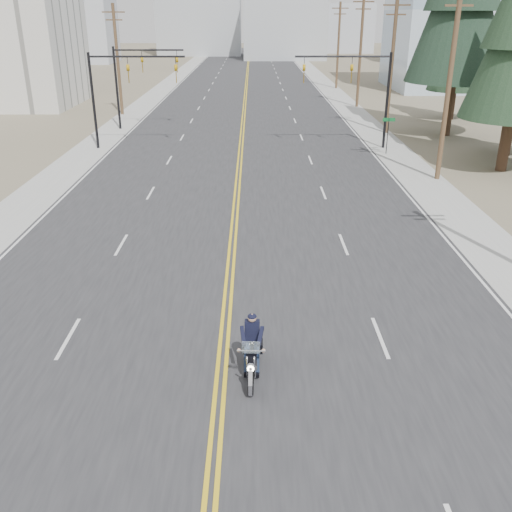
{
  "coord_description": "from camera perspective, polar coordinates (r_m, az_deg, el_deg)",
  "views": [
    {
      "loc": [
        0.93,
        -11.76,
        9.6
      ],
      "look_at": [
        1.03,
        6.99,
        1.6
      ],
      "focal_mm": 40.0,
      "sensor_mm": 36.0,
      "label": 1
    }
  ],
  "objects": [
    {
      "name": "utility_pole_d",
      "position": [
        65.89,
        10.41,
        19.62
      ],
      "size": [
        2.2,
        0.3,
        11.5
      ],
      "color": "brown",
      "rests_on": "ground"
    },
    {
      "name": "sidewalk_right",
      "position": [
        83.0,
        7.3,
        16.3
      ],
      "size": [
        3.0,
        200.0,
        0.01
      ],
      "primitive_type": "cube",
      "color": "#A5A5A0",
      "rests_on": "ground"
    },
    {
      "name": "haze_bldg_a",
      "position": [
        131.76,
        -17.55,
        22.76
      ],
      "size": [
        14.0,
        12.0,
        22.0
      ],
      "primitive_type": "cube",
      "color": "#B7BCC6",
      "rests_on": "ground"
    },
    {
      "name": "traffic_mast_far",
      "position": [
        52.97,
        -12.03,
        17.52
      ],
      "size": [
        6.1,
        0.26,
        7.0
      ],
      "color": "black",
      "rests_on": "ground"
    },
    {
      "name": "traffic_mast_left",
      "position": [
        45.11,
        -13.57,
        16.58
      ],
      "size": [
        7.1,
        0.26,
        7.0
      ],
      "color": "black",
      "rests_on": "ground"
    },
    {
      "name": "haze_bldg_f",
      "position": [
        150.64,
        -21.58,
        21.04
      ],
      "size": [
        12.0,
        12.0,
        16.0
      ],
      "primitive_type": "cube",
      "color": "#ADB2B7",
      "rests_on": "ground"
    },
    {
      "name": "utility_pole_c",
      "position": [
        51.23,
        13.42,
        18.2
      ],
      "size": [
        2.2,
        0.3,
        11.0
      ],
      "color": "brown",
      "rests_on": "ground"
    },
    {
      "name": "road",
      "position": [
        82.33,
        -1.0,
        16.42
      ],
      "size": [
        20.0,
        200.0,
        0.01
      ],
      "primitive_type": "cube",
      "color": "#303033",
      "rests_on": "ground"
    },
    {
      "name": "haze_bldg_b",
      "position": [
        136.97,
        2.85,
        22.01
      ],
      "size": [
        18.0,
        14.0,
        14.0
      ],
      "primitive_type": "cube",
      "color": "#ADB2B7",
      "rests_on": "ground"
    },
    {
      "name": "haze_bldg_e",
      "position": [
        163.58,
        8.76,
        21.61
      ],
      "size": [
        14.0,
        14.0,
        12.0
      ],
      "primitive_type": "cube",
      "color": "#B7BCC6",
      "rests_on": "ground"
    },
    {
      "name": "utility_pole_left",
      "position": [
        61.39,
        -13.68,
        18.66
      ],
      "size": [
        2.2,
        0.3,
        10.5
      ],
      "color": "brown",
      "rests_on": "ground"
    },
    {
      "name": "haze_bldg_c",
      "position": [
        127.88,
        18.86,
        21.73
      ],
      "size": [
        16.0,
        12.0,
        18.0
      ],
      "primitive_type": "cube",
      "color": "#B7BCC6",
      "rests_on": "ground"
    },
    {
      "name": "glass_building",
      "position": [
        87.47,
        22.15,
        21.84
      ],
      "size": [
        24.0,
        16.0,
        20.0
      ],
      "primitive_type": "cube",
      "color": "#9EB5CC",
      "rests_on": "ground"
    },
    {
      "name": "ground_plane",
      "position": [
        15.21,
        -3.89,
        -16.09
      ],
      "size": [
        400.0,
        400.0,
        0.0
      ],
      "primitive_type": "plane",
      "color": "#776D56",
      "rests_on": "ground"
    },
    {
      "name": "traffic_mast_right",
      "position": [
        44.74,
        10.5,
        16.77
      ],
      "size": [
        7.1,
        0.26,
        7.0
      ],
      "color": "black",
      "rests_on": "ground"
    },
    {
      "name": "street_sign",
      "position": [
        43.61,
        13.07,
        12.24
      ],
      "size": [
        0.9,
        0.06,
        2.62
      ],
      "color": "black",
      "rests_on": "ground"
    },
    {
      "name": "utility_pole_e",
      "position": [
        82.67,
        8.24,
        20.22
      ],
      "size": [
        2.2,
        0.3,
        11.0
      ],
      "color": "brown",
      "rests_on": "ground"
    },
    {
      "name": "utility_pole_b",
      "position": [
        36.81,
        18.79,
        16.32
      ],
      "size": [
        2.2,
        0.3,
        11.5
      ],
      "color": "brown",
      "rests_on": "ground"
    },
    {
      "name": "motorcyclist",
      "position": [
        16.26,
        -0.42,
        -9.18
      ],
      "size": [
        1.08,
        2.37,
        1.83
      ],
      "primitive_type": null,
      "rotation": [
        0.0,
        0.0,
        3.11
      ],
      "color": "black",
      "rests_on": "ground"
    },
    {
      "name": "conifer_far",
      "position": [
        59.91,
        19.78,
        20.24
      ],
      "size": [
        5.14,
        5.14,
        13.77
      ],
      "rotation": [
        0.0,
        0.0,
        0.18
      ],
      "color": "#382619",
      "rests_on": "ground"
    },
    {
      "name": "sidewalk_left",
      "position": [
        83.25,
        -9.27,
        16.22
      ],
      "size": [
        3.0,
        200.0,
        0.01
      ],
      "primitive_type": "cube",
      "color": "#A5A5A0",
      "rests_on": "ground"
    }
  ]
}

